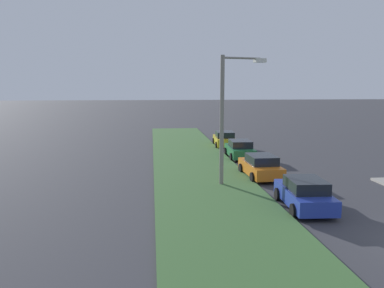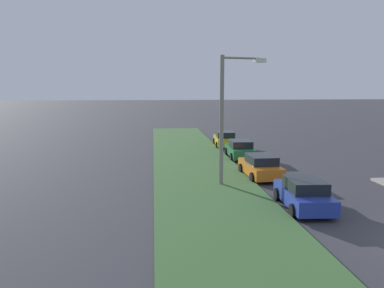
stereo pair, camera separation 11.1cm
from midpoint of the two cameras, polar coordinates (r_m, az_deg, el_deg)
The scene contains 6 objects.
grass_median at distance 23.43m, azimuth 1.95°, elevation -5.71°, with size 60.00×6.00×0.12m, color #3D6633.
parked_car_blue at distance 19.51m, azimuth 16.07°, elevation -6.97°, with size 4.39×2.20×1.47m.
parked_car_orange at distance 25.38m, azimuth 10.04°, elevation -3.22°, with size 4.36×2.14×1.47m.
parked_car_green at distance 31.90m, azimuth 7.09°, elevation -0.77°, with size 4.34×2.10×1.47m.
parked_car_yellow at distance 37.82m, azimuth 4.89°, elevation 0.70°, with size 4.40×2.21×1.47m.
streetlight at distance 22.64m, azimuth 5.28°, elevation 4.86°, with size 1.03×2.82×7.50m.
Camera 2 is at (-12.53, 10.44, 5.79)m, focal length 36.76 mm.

